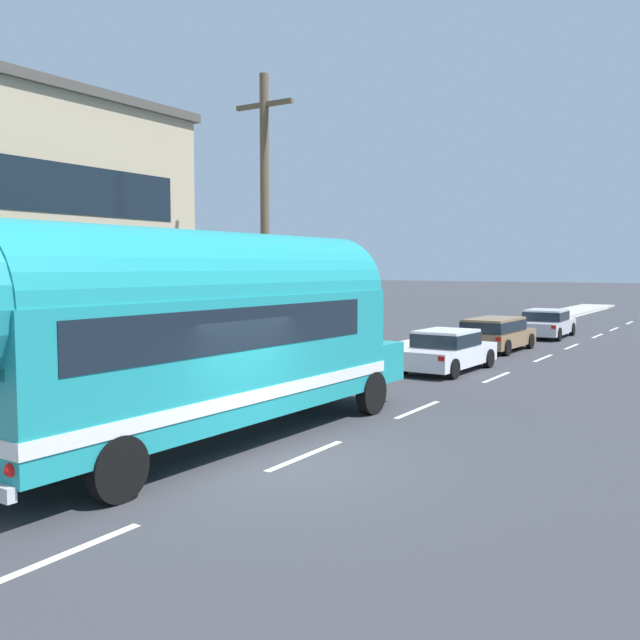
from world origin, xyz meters
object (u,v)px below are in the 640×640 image
Objects in this scene: car_third at (546,322)px; car_second at (496,332)px; car_lead at (447,349)px; utility_pole at (265,230)px; painted_bus at (192,328)px.

car_second is at bearing -92.17° from car_third.
car_lead and car_third have the same top height.
car_third is (-0.15, 12.97, 0.01)m from car_lead.
car_second is (-0.41, 6.19, 0.06)m from car_lead.
car_lead is at bearing -86.20° from car_second.
car_third is at bearing 82.92° from utility_pole.
car_third is at bearing 89.91° from painted_bus.
car_lead is (2.57, 6.50, -3.69)m from utility_pole.
car_third is (2.42, 19.47, -3.68)m from utility_pole.
utility_pole is at bearing -111.58° from car_lead.
utility_pole is 1.91× the size of car_lead.
painted_bus reaches higher than car_second.
car_third is at bearing 87.83° from car_second.
painted_bus is 2.58× the size of car_third.
car_lead is (0.19, 11.93, -1.57)m from painted_bus.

